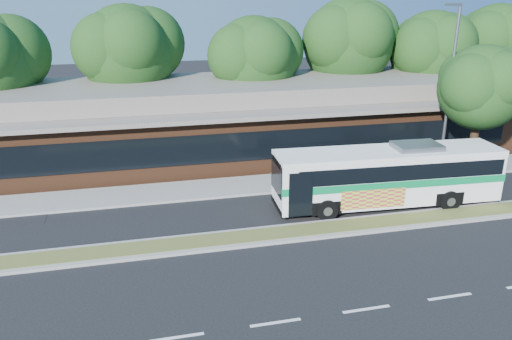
% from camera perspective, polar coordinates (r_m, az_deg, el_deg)
% --- Properties ---
extents(ground, '(120.00, 120.00, 0.00)m').
position_cam_1_polar(ground, '(20.80, 6.57, -7.81)').
color(ground, black).
rests_on(ground, ground).
extents(median_strip, '(26.00, 1.10, 0.15)m').
position_cam_1_polar(median_strip, '(21.27, 6.04, -6.92)').
color(median_strip, '#4F5C27').
rests_on(median_strip, ground).
extents(sidewalk, '(44.00, 2.60, 0.12)m').
position_cam_1_polar(sidewalk, '(26.35, 1.91, -1.53)').
color(sidewalk, gray).
rests_on(sidewalk, ground).
extents(plaza_building, '(33.20, 11.20, 4.45)m').
position_cam_1_polar(plaza_building, '(31.87, -1.17, 6.09)').
color(plaza_building, '#532D1A').
rests_on(plaza_building, ground).
extents(lamp_post, '(0.93, 0.18, 9.07)m').
position_cam_1_polar(lamp_post, '(28.71, 21.24, 8.96)').
color(lamp_post, slate).
rests_on(lamp_post, ground).
extents(tree_bg_b, '(6.69, 6.00, 9.00)m').
position_cam_1_polar(tree_bg_b, '(33.63, -13.72, 13.20)').
color(tree_bg_b, black).
rests_on(tree_bg_b, ground).
extents(tree_bg_c, '(6.24, 5.60, 8.26)m').
position_cam_1_polar(tree_bg_c, '(33.64, 0.39, 12.79)').
color(tree_bg_c, black).
rests_on(tree_bg_c, ground).
extents(tree_bg_d, '(6.91, 6.20, 9.37)m').
position_cam_1_polar(tree_bg_d, '(36.80, 11.05, 14.31)').
color(tree_bg_d, black).
rests_on(tree_bg_d, ground).
extents(tree_bg_e, '(6.47, 5.80, 8.50)m').
position_cam_1_polar(tree_bg_e, '(38.82, 19.89, 12.78)').
color(tree_bg_e, black).
rests_on(tree_bg_e, ground).
extents(tree_bg_f, '(6.69, 6.00, 8.92)m').
position_cam_1_polar(tree_bg_f, '(43.12, 26.12, 12.97)').
color(tree_bg_f, black).
rests_on(tree_bg_f, ground).
extents(transit_bus, '(10.75, 2.88, 2.99)m').
position_cam_1_polar(transit_bus, '(24.01, 14.94, -0.24)').
color(transit_bus, white).
rests_on(transit_bus, ground).
extents(sidewalk_tree, '(4.97, 4.46, 7.10)m').
position_cam_1_polar(sidewalk_tree, '(29.26, 24.78, 8.80)').
color(sidewalk_tree, black).
rests_on(sidewalk_tree, ground).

